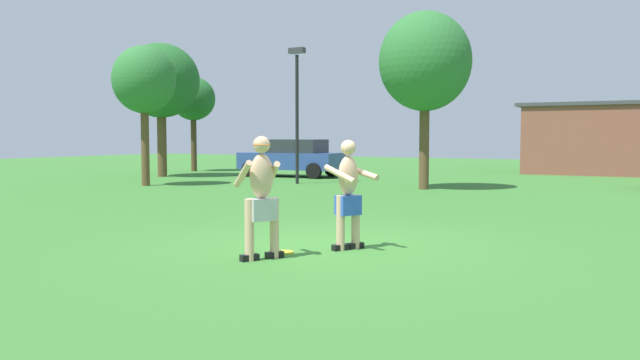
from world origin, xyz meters
TOP-DOWN VIEW (x-y plane):
  - ground_plane at (0.00, 0.00)m, footprint 80.00×80.00m
  - player_with_cap at (-0.28, -1.44)m, footprint 0.70×0.83m
  - player_in_blue at (0.43, -0.16)m, footprint 0.78×0.64m
  - frisbee at (-0.27, -0.88)m, footprint 0.29×0.29m
  - car_blue_near_post at (-9.52, 14.59)m, footprint 4.41×2.27m
  - lamp_post at (-7.24, 11.19)m, footprint 0.60×0.24m
  - tree_left_field at (-15.95, 15.92)m, footprint 2.14×2.14m
  - tree_right_field at (-14.34, 11.93)m, footprint 3.23×3.23m
  - tree_behind_players at (-2.40, 11.07)m, footprint 2.96×2.96m
  - tree_near_building at (-11.38, 7.86)m, footprint 2.17×2.17m

SIDE VIEW (x-z plane):
  - ground_plane at x=0.00m, z-range 0.00..0.00m
  - frisbee at x=-0.27m, z-range 0.00..0.03m
  - car_blue_near_post at x=-9.52m, z-range 0.03..1.61m
  - player_in_blue at x=0.43m, z-range 0.04..1.70m
  - player_with_cap at x=-0.28m, z-range 0.09..1.82m
  - lamp_post at x=-7.24m, z-range 0.62..5.48m
  - tree_left_field at x=-15.95m, z-range 1.19..5.79m
  - tree_near_building at x=-11.38m, z-range 1.21..6.03m
  - tree_right_field at x=-14.34m, z-range 1.21..6.82m
  - tree_behind_players at x=-2.40m, z-range 1.23..6.93m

